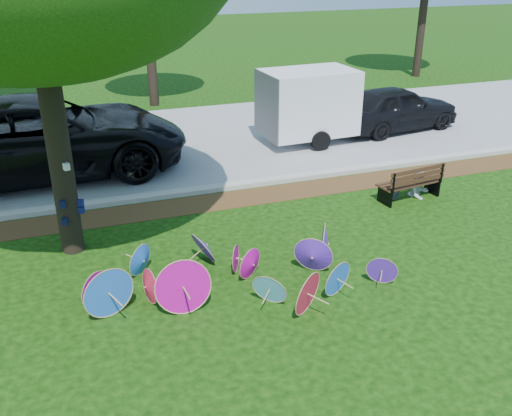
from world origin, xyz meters
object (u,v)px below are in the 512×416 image
Objects in this scene: person_left at (395,180)px; park_bench at (409,182)px; parasol_pile at (228,273)px; cargo_trailer at (308,102)px; black_van at (42,137)px; person_right at (421,170)px; dark_pickup at (396,108)px.

park_bench is at bearing -18.84° from person_left.
person_left is (4.94, 2.59, 0.12)m from parasol_pile.
park_bench is (0.52, -4.82, -0.84)m from cargo_trailer.
black_van is 7.71m from cargo_trailer.
park_bench is 1.64× the size of person_left.
person_right is (0.35, 0.05, 0.23)m from park_bench.
park_bench is at bearing 174.04° from person_right.
parasol_pile is at bearing -161.83° from park_bench.
parasol_pile is 5.51× the size of person_left.
parasol_pile is 5.58m from person_left.
person_left is (7.87, -4.52, -0.54)m from black_van.
cargo_trailer is at bearing 88.69° from park_bench.
person_right is at bearing -119.44° from black_van.
person_left is (-3.11, -5.03, -0.24)m from dark_pickup.
cargo_trailer reaches higher than person_left.
parasol_pile is 4.20× the size of person_right.
black_van is at bearing 143.47° from park_bench.
black_van is at bearing 139.42° from person_left.
dark_pickup is (10.98, 0.51, -0.30)m from black_van.
person_right is at bearing 0.67° from park_bench.
person_right is at bearing -82.90° from cargo_trailer.
person_left is at bearing 165.91° from person_right.
black_van is 9.42m from park_bench.
parasol_pile is at bearing -169.45° from person_right.
park_bench is at bearing -87.08° from cargo_trailer.
park_bench is at bearing 25.63° from parasol_pile.
park_bench is at bearing 143.51° from dark_pickup.
person_left is (-0.35, 0.05, 0.07)m from park_bench.
cargo_trailer is (7.70, 0.25, 0.22)m from black_van.
person_left reaches higher than park_bench.
person_left is at bearing 27.65° from parasol_pile.
parasol_pile reaches higher than park_bench.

